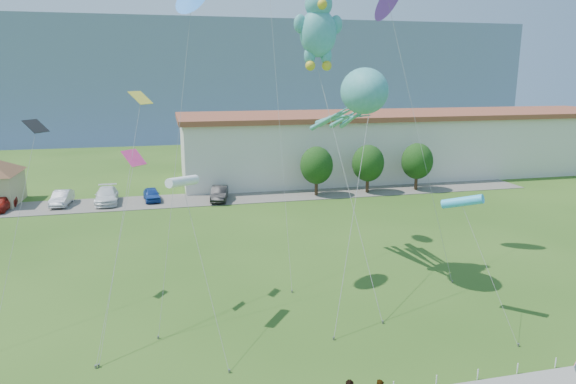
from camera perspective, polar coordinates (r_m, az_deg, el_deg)
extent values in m
plane|color=#2B5016|center=(23.76, 3.16, -20.53)|extent=(160.00, 160.00, 0.00)
cube|color=#59544C|center=(55.83, -7.04, -0.68)|extent=(70.00, 6.00, 0.06)
cube|color=slate|center=(139.09, -11.23, 12.47)|extent=(160.00, 50.00, 25.00)
cube|color=beige|center=(71.13, 13.37, 5.10)|extent=(60.00, 14.00, 7.60)
cube|color=brown|center=(70.72, 13.54, 8.39)|extent=(61.00, 15.00, 0.60)
cylinder|color=white|center=(24.35, 16.17, -19.46)|extent=(0.05, 0.05, 0.50)
cylinder|color=white|center=(25.30, 20.33, -18.46)|extent=(0.05, 0.05, 0.50)
cylinder|color=white|center=(26.37, 24.14, -17.45)|extent=(0.05, 0.05, 0.50)
cylinder|color=white|center=(27.54, 27.59, -16.46)|extent=(0.05, 0.05, 0.50)
cylinder|color=#3F2B19|center=(56.55, 3.16, 0.69)|extent=(0.36, 0.36, 2.20)
ellipsoid|color=#14380F|center=(56.11, 3.19, 2.98)|extent=(3.60, 3.60, 4.14)
cylinder|color=#3F2B19|center=(58.51, 8.81, 0.97)|extent=(0.36, 0.36, 2.20)
ellipsoid|color=#14380F|center=(58.08, 8.88, 3.19)|extent=(3.60, 3.60, 4.14)
cylinder|color=#3F2B19|center=(60.99, 14.04, 1.22)|extent=(0.36, 0.36, 2.20)
ellipsoid|color=#14380F|center=(60.58, 14.16, 3.35)|extent=(3.60, 3.60, 4.14)
imported|color=maroon|center=(57.62, -29.26, -1.07)|extent=(2.28, 4.42, 1.44)
imported|color=#B9B8BF|center=(57.13, -23.84, -0.61)|extent=(1.85, 4.50, 1.45)
imported|color=white|center=(56.27, -19.51, -0.38)|extent=(2.44, 5.51, 1.57)
imported|color=#1B3F94|center=(55.98, -14.91, -0.26)|extent=(2.02, 4.06, 1.33)
imported|color=black|center=(54.65, -7.63, -0.15)|extent=(2.40, 4.79, 1.51)
ellipsoid|color=teal|center=(31.30, 8.47, 11.04)|extent=(2.74, 3.56, 2.74)
sphere|color=white|center=(30.11, 8.37, 11.53)|extent=(0.43, 0.43, 0.43)
sphere|color=white|center=(30.48, 10.12, 11.48)|extent=(0.43, 0.43, 0.43)
cylinder|color=slate|center=(27.03, 5.10, -15.90)|extent=(0.10, 0.10, 0.16)
cylinder|color=gray|center=(27.99, 7.26, -2.39)|extent=(3.89, 5.70, 11.18)
ellipsoid|color=teal|center=(33.38, 3.37, 17.21)|extent=(2.32, 1.98, 2.90)
sphere|color=teal|center=(33.55, 3.41, 20.10)|extent=(1.70, 1.70, 1.70)
sphere|color=gold|center=(32.86, 3.79, 20.09)|extent=(0.63, 0.63, 0.63)
ellipsoid|color=teal|center=(33.11, 1.36, 18.19)|extent=(0.80, 0.57, 1.13)
ellipsoid|color=teal|center=(33.77, 5.37, 18.04)|extent=(0.80, 0.57, 1.13)
ellipsoid|color=teal|center=(33.16, 2.42, 14.93)|extent=(0.71, 0.63, 1.16)
ellipsoid|color=teal|center=(33.46, 4.25, 14.89)|extent=(0.71, 0.63, 1.16)
sphere|color=gold|center=(32.97, 2.50, 13.85)|extent=(0.63, 0.63, 0.63)
sphere|color=gold|center=(33.28, 4.33, 13.82)|extent=(0.63, 0.63, 0.63)
cylinder|color=slate|center=(28.92, 10.48, -14.04)|extent=(0.10, 0.10, 0.16)
cylinder|color=gray|center=(30.14, 6.65, 0.81)|extent=(1.34, 8.48, 13.30)
cone|color=#8F37DC|center=(38.70, 11.12, 20.22)|extent=(1.80, 1.33, 1.33)
cylinder|color=slate|center=(35.11, 17.77, -9.47)|extent=(0.10, 0.10, 0.16)
cylinder|color=gray|center=(35.62, 14.36, 6.03)|extent=(1.91, 7.55, 17.80)
cylinder|color=white|center=(26.89, -11.63, 1.17)|extent=(0.50, 2.25, 0.87)
cylinder|color=slate|center=(24.55, -6.55, -19.16)|extent=(0.10, 0.10, 0.16)
cylinder|color=gray|center=(25.32, -9.27, -8.67)|extent=(1.55, 5.66, 7.39)
cube|color=yellow|center=(30.27, -16.07, 10.04)|extent=(1.29, 1.29, 0.86)
cylinder|color=slate|center=(26.27, -20.29, -17.64)|extent=(0.10, 0.10, 0.16)
cylinder|color=gray|center=(27.45, -17.99, -2.92)|extent=(2.29, 7.72, 11.48)
cylinder|color=#36BFF6|center=(29.05, 18.80, -1.01)|extent=(0.50, 2.25, 0.87)
cylinder|color=slate|center=(28.72, 24.22, -15.24)|extent=(0.10, 0.10, 0.16)
cylinder|color=gray|center=(28.65, 21.44, -8.20)|extent=(1.12, 4.14, 6.09)
cube|color=#FE3882|center=(28.86, -16.75, 3.67)|extent=(1.29, 1.29, 0.86)
cylinder|color=slate|center=(26.23, -20.59, -17.72)|extent=(0.10, 0.10, 0.16)
cylinder|color=gray|center=(27.07, -18.52, -6.63)|extent=(1.95, 6.03, 8.37)
cylinder|color=slate|center=(27.81, -14.22, -15.39)|extent=(0.10, 0.10, 0.16)
cylinder|color=gray|center=(28.21, -12.35, 3.58)|extent=(2.75, 6.63, 16.99)
cube|color=black|center=(32.32, -26.23, 6.59)|extent=(1.29, 1.29, 0.86)
cylinder|color=gray|center=(30.31, -28.05, -3.90)|extent=(1.63, 6.52, 9.91)
cylinder|color=slate|center=(32.09, 0.45, -10.98)|extent=(0.10, 0.10, 0.16)
cylinder|color=gray|center=(34.61, -0.95, 7.58)|extent=(0.80, 10.37, 19.41)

